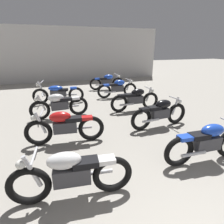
% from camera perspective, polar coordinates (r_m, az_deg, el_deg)
% --- Properties ---
extents(back_wall, '(12.76, 0.24, 3.60)m').
position_cam_1_polar(back_wall, '(13.58, -12.34, 17.03)').
color(back_wall, '#BCBAB7').
rests_on(back_wall, ground).
extents(motorcycle_left_row_1, '(1.97, 0.48, 0.88)m').
position_cam_1_polar(motorcycle_left_row_1, '(3.10, -12.52, -18.23)').
color(motorcycle_left_row_1, black).
rests_on(motorcycle_left_row_1, ground).
extents(motorcycle_left_row_2, '(1.97, 0.48, 0.88)m').
position_cam_1_polar(motorcycle_left_row_2, '(4.75, -14.48, -4.26)').
color(motorcycle_left_row_2, black).
rests_on(motorcycle_left_row_2, ground).
extents(motorcycle_left_row_3, '(1.97, 0.48, 0.88)m').
position_cam_1_polar(motorcycle_left_row_3, '(6.53, -16.07, 2.20)').
color(motorcycle_left_row_3, black).
rests_on(motorcycle_left_row_3, ground).
extents(motorcycle_left_row_4, '(2.16, 0.68, 0.97)m').
position_cam_1_polar(motorcycle_left_row_4, '(8.29, -16.43, 5.77)').
color(motorcycle_left_row_4, black).
rests_on(motorcycle_left_row_4, ground).
extents(motorcycle_right_row_1, '(1.97, 0.48, 0.88)m').
position_cam_1_polar(motorcycle_right_row_1, '(4.36, 27.43, -8.24)').
color(motorcycle_right_row_1, black).
rests_on(motorcycle_right_row_1, ground).
extents(motorcycle_right_row_2, '(1.97, 0.50, 0.88)m').
position_cam_1_polar(motorcycle_right_row_2, '(5.71, 14.74, -0.16)').
color(motorcycle_right_row_2, black).
rests_on(motorcycle_right_row_2, ground).
extents(motorcycle_right_row_3, '(1.97, 0.48, 0.88)m').
position_cam_1_polar(motorcycle_right_row_3, '(7.03, 7.31, 4.05)').
color(motorcycle_right_row_3, black).
rests_on(motorcycle_right_row_3, ground).
extents(motorcycle_right_row_4, '(1.97, 0.48, 0.88)m').
position_cam_1_polar(motorcycle_right_row_4, '(8.85, 1.77, 7.46)').
color(motorcycle_right_row_4, black).
rests_on(motorcycle_right_row_4, ground).
extents(motorcycle_right_row_5, '(1.97, 0.48, 0.88)m').
position_cam_1_polar(motorcycle_right_row_5, '(10.54, -1.59, 9.45)').
color(motorcycle_right_row_5, black).
rests_on(motorcycle_right_row_5, ground).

